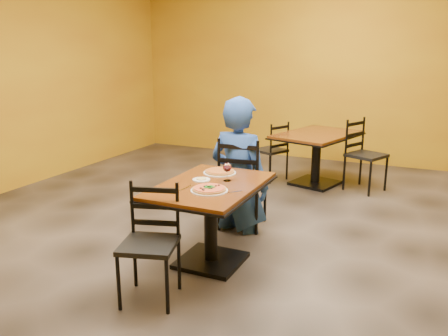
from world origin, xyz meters
The scene contains 18 objects.
floor centered at (0.00, 0.00, 0.00)m, with size 7.00×8.00×0.01m, color black.
wall_back centered at (0.00, 4.00, 1.50)m, with size 7.00×0.01×3.00m, color #BB9514.
table_main centered at (0.00, -0.50, 0.56)m, with size 0.83×1.23×0.75m.
table_second centered at (0.26, 2.39, 0.56)m, with size 1.19×1.49×0.75m.
chair_main_near centered at (-0.15, -1.26, 0.45)m, with size 0.41×0.41×0.90m, color black, non-canonical shape.
chair_main_far centered at (-0.09, 0.47, 0.50)m, with size 0.45×0.45×1.00m, color black, non-canonical shape.
chair_second_left centered at (-0.43, 2.39, 0.44)m, with size 0.39×0.39×0.87m, color black, non-canonical shape.
chair_second_right centered at (0.94, 2.39, 0.49)m, with size 0.44×0.44×0.98m, color black, non-canonical shape.
diner centered at (-0.10, 0.39, 0.72)m, with size 0.69×0.45×1.43m, color #1B4496.
plate_main centered at (0.09, -0.70, 0.76)m, with size 0.31×0.31×0.01m, color white.
pizza_main centered at (0.09, -0.70, 0.77)m, with size 0.28×0.28×0.02m, color maroon.
plate_far centered at (-0.08, -0.15, 0.76)m, with size 0.31×0.31×0.01m, color white.
pizza_far centered at (-0.08, -0.15, 0.77)m, with size 0.28×0.28×0.02m, color #C78626.
side_plate centered at (-0.12, -0.43, 0.76)m, with size 0.16×0.16×0.01m, color white.
dip centered at (-0.12, -0.43, 0.76)m, with size 0.09×0.09×0.01m, color tan.
wine_glass centered at (0.09, -0.35, 0.84)m, with size 0.08×0.08×0.18m, color white, non-canonical shape.
fork centered at (-0.13, -0.72, 0.75)m, with size 0.01×0.19×0.00m, color silver.
knife centered at (0.27, -0.66, 0.75)m, with size 0.01×0.21×0.00m, color silver.
Camera 1 is at (1.70, -3.94, 1.88)m, focal length 36.73 mm.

